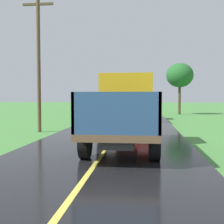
{
  "coord_description": "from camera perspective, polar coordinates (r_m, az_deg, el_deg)",
  "views": [
    {
      "loc": [
        1.33,
        0.96,
        1.96
      ],
      "look_at": [
        0.19,
        11.35,
        1.4
      ],
      "focal_mm": 46.32,
      "sensor_mm": 36.0,
      "label": 1
    }
  ],
  "objects": [
    {
      "name": "utility_pole_roadside",
      "position": [
        16.52,
        -14.28,
        9.81
      ],
      "size": [
        1.69,
        0.2,
        7.36
      ],
      "color": "brown",
      "rests_on": "ground"
    },
    {
      "name": "banana_truck_far",
      "position": [
        23.69,
        4.4,
        1.89
      ],
      "size": [
        2.38,
        5.81,
        2.8
      ],
      "color": "#2D2D30",
      "rests_on": "road_surface"
    },
    {
      "name": "banana_truck_near",
      "position": [
        10.97,
        2.71,
        0.53
      ],
      "size": [
        2.38,
        5.82,
        2.8
      ],
      "color": "#2D2D30",
      "rests_on": "road_surface"
    },
    {
      "name": "roadside_tree_near_left",
      "position": [
        32.72,
        13.23,
        7.04
      ],
      "size": [
        2.94,
        2.94,
        5.64
      ],
      "color": "#4C3823",
      "rests_on": "ground"
    }
  ]
}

